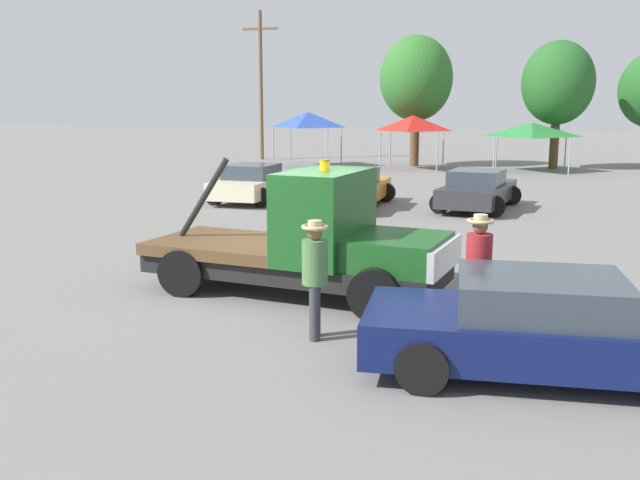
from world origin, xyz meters
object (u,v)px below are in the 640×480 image
object	(u,v)px
canopy_tent_green	(532,130)
tree_left	(558,83)
traffic_cone	(343,243)
parked_car_charcoal	(477,190)
person_near_truck	(479,264)
canopy_tent_blue	(308,120)
parked_car_orange	(352,188)
canopy_tent_red	(413,123)
tow_truck	(312,244)
utility_pole	(261,82)
foreground_car	(555,328)
tree_right	(416,79)
parked_car_cream	(254,183)
person_at_hood	(315,270)

from	to	relation	value
canopy_tent_green	tree_left	xyz separation A→B (m)	(1.19, 1.63, 2.36)
canopy_tent_green	traffic_cone	size ratio (longest dim) A/B	6.65
parked_car_charcoal	traffic_cone	bearing A→B (deg)	170.89
person_near_truck	canopy_tent_blue	bearing A→B (deg)	-68.96
parked_car_orange	canopy_tent_red	distance (m)	14.38
tow_truck	utility_pole	size ratio (longest dim) A/B	0.67
canopy_tent_red	canopy_tent_green	xyz separation A→B (m)	(6.03, 0.75, -0.30)
tow_truck	foreground_car	world-z (taller)	tow_truck
foreground_car	tree_left	xyz separation A→B (m)	(1.15, 30.79, 3.85)
tow_truck	traffic_cone	size ratio (longest dim) A/B	10.86
tree_left	traffic_cone	world-z (taller)	tree_left
tree_right	utility_pole	world-z (taller)	utility_pole
parked_car_cream	canopy_tent_blue	distance (m)	14.44
tow_truck	utility_pole	world-z (taller)	utility_pole
tow_truck	canopy_tent_blue	bearing A→B (deg)	114.89
parked_car_orange	canopy_tent_red	size ratio (longest dim) A/B	1.56
tree_left	utility_pole	distance (m)	17.39
canopy_tent_blue	canopy_tent_red	bearing A→B (deg)	-5.11
parked_car_orange	tree_right	xyz separation A→B (m)	(-0.27, 16.42, 4.13)
foreground_car	canopy_tent_green	distance (m)	29.19
foreground_car	canopy_tent_green	xyz separation A→B (m)	(-0.04, 29.15, 1.49)
foreground_car	parked_car_orange	bearing A→B (deg)	108.36
canopy_tent_blue	tree_right	world-z (taller)	tree_right
person_near_truck	parked_car_charcoal	distance (m)	13.28
person_near_truck	tree_left	xyz separation A→B (m)	(2.23, 29.22, 3.40)
person_near_truck	canopy_tent_green	xyz separation A→B (m)	(1.04, 27.59, 1.04)
tree_right	person_near_truck	bearing A→B (deg)	-79.82
foreground_car	traffic_cone	size ratio (longest dim) A/B	9.46
tow_truck	utility_pole	xyz separation A→B (m)	(-11.97, 29.70, 3.76)
foreground_car	tree_left	distance (m)	31.05
parked_car_cream	canopy_tent_blue	size ratio (longest dim) A/B	1.46
canopy_tent_blue	person_near_truck	bearing A→B (deg)	-68.24
parked_car_cream	utility_pole	bearing A→B (deg)	20.91
person_near_truck	canopy_tent_red	xyz separation A→B (m)	(-4.99, 26.84, 1.34)
tree_left	parked_car_orange	bearing A→B (deg)	-113.29
canopy_tent_red	traffic_cone	world-z (taller)	canopy_tent_red
tree_left	tree_right	distance (m)	7.45
canopy_tent_red	canopy_tent_blue	bearing A→B (deg)	174.89
canopy_tent_red	tree_right	bearing A→B (deg)	95.61
tow_truck	canopy_tent_red	xyz separation A→B (m)	(-1.90, 25.46, 1.46)
canopy_tent_red	traffic_cone	distance (m)	21.80
tree_left	utility_pole	xyz separation A→B (m)	(-17.29, 1.86, 0.24)
person_at_hood	foreground_car	bearing A→B (deg)	-21.85
canopy_tent_blue	traffic_cone	size ratio (longest dim) A/B	5.69
canopy_tent_blue	canopy_tent_green	world-z (taller)	canopy_tent_blue
parked_car_charcoal	canopy_tent_blue	distance (m)	17.49
foreground_car	canopy_tent_red	bearing A→B (deg)	97.37
person_near_truck	tree_right	bearing A→B (deg)	-80.54
tow_truck	utility_pole	distance (m)	32.24
tow_truck	parked_car_cream	distance (m)	13.13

